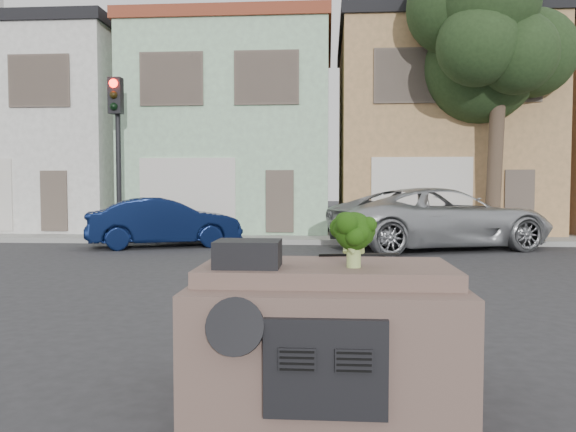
# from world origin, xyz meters

# --- Properties ---
(ground_plane) EXTENTS (120.00, 120.00, 0.00)m
(ground_plane) POSITION_xyz_m (0.00, 0.00, 0.00)
(ground_plane) COLOR #303033
(ground_plane) RESTS_ON ground
(sidewalk) EXTENTS (40.00, 3.00, 0.15)m
(sidewalk) POSITION_xyz_m (0.00, 10.50, 0.07)
(sidewalk) COLOR gray
(sidewalk) RESTS_ON ground
(townhouse_white) EXTENTS (7.20, 8.20, 7.55)m
(townhouse_white) POSITION_xyz_m (-11.00, 14.50, 3.77)
(townhouse_white) COLOR silver
(townhouse_white) RESTS_ON ground
(townhouse_mint) EXTENTS (7.20, 8.20, 7.55)m
(townhouse_mint) POSITION_xyz_m (-3.50, 14.50, 3.77)
(townhouse_mint) COLOR #A2CFA6
(townhouse_mint) RESTS_ON ground
(townhouse_tan) EXTENTS (7.20, 8.20, 7.55)m
(townhouse_tan) POSITION_xyz_m (4.00, 14.50, 3.77)
(townhouse_tan) COLOR tan
(townhouse_tan) RESTS_ON ground
(navy_sedan) EXTENTS (4.52, 2.92, 1.41)m
(navy_sedan) POSITION_xyz_m (-4.65, 8.19, 0.00)
(navy_sedan) COLOR black
(navy_sedan) RESTS_ON ground
(silver_pickup) EXTENTS (6.67, 4.62, 1.69)m
(silver_pickup) POSITION_xyz_m (3.11, 8.23, 0.00)
(silver_pickup) COLOR #ACAEB2
(silver_pickup) RESTS_ON ground
(traffic_signal) EXTENTS (0.40, 0.40, 5.10)m
(traffic_signal) POSITION_xyz_m (-6.50, 9.50, 2.55)
(traffic_signal) COLOR black
(traffic_signal) RESTS_ON ground
(tree_near) EXTENTS (4.40, 4.00, 8.50)m
(tree_near) POSITION_xyz_m (5.00, 9.80, 4.25)
(tree_near) COLOR #203418
(tree_near) RESTS_ON ground
(car_dashboard) EXTENTS (2.00, 1.80, 1.12)m
(car_dashboard) POSITION_xyz_m (0.00, -3.00, 0.56)
(car_dashboard) COLOR brown
(car_dashboard) RESTS_ON ground
(instrument_hump) EXTENTS (0.48, 0.38, 0.20)m
(instrument_hump) POSITION_xyz_m (-0.58, -3.35, 1.22)
(instrument_hump) COLOR black
(instrument_hump) RESTS_ON car_dashboard
(wiper_arm) EXTENTS (0.69, 0.15, 0.02)m
(wiper_arm) POSITION_xyz_m (0.28, -2.62, 1.13)
(wiper_arm) COLOR black
(wiper_arm) RESTS_ON car_dashboard
(broccoli) EXTENTS (0.48, 0.48, 0.42)m
(broccoli) POSITION_xyz_m (0.20, -3.31, 1.33)
(broccoli) COLOR #173509
(broccoli) RESTS_ON car_dashboard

